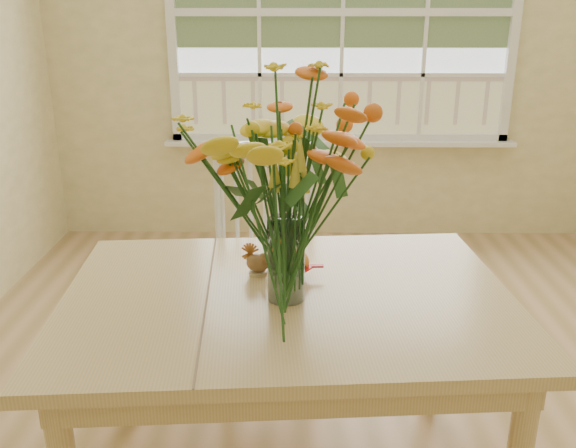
{
  "coord_description": "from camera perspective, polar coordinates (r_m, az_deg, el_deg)",
  "views": [
    {
      "loc": [
        -0.31,
        -2.0,
        1.57
      ],
      "look_at": [
        -0.33,
        -0.28,
        0.96
      ],
      "focal_mm": 38.0,
      "sensor_mm": 36.0,
      "label": 1
    }
  ],
  "objects": [
    {
      "name": "floor",
      "position": [
        2.57,
        7.86,
        -18.6
      ],
      "size": [
        4.0,
        4.5,
        0.01
      ],
      "primitive_type": "cube",
      "color": "#AA8752",
      "rests_on": "ground"
    },
    {
      "name": "wall_back",
      "position": [
        4.27,
        5.04,
        16.46
      ],
      "size": [
        4.0,
        0.02,
        2.7
      ],
      "primitive_type": "cube",
      "color": "#CBBF82",
      "rests_on": "floor"
    },
    {
      "name": "window",
      "position": [
        4.22,
        5.16,
        18.89
      ],
      "size": [
        2.42,
        0.12,
        1.74
      ],
      "color": "silver",
      "rests_on": "wall_back"
    },
    {
      "name": "dining_table",
      "position": [
        1.94,
        -0.01,
        -8.92
      ],
      "size": [
        1.45,
        1.08,
        0.74
      ],
      "rotation": [
        0.0,
        0.0,
        0.07
      ],
      "color": "tan",
      "rests_on": "floor"
    },
    {
      "name": "windsor_chair",
      "position": [
        2.7,
        -2.08,
        -2.55
      ],
      "size": [
        0.49,
        0.47,
        1.0
      ],
      "rotation": [
        0.0,
        0.0,
        0.06
      ],
      "color": "white",
      "rests_on": "floor"
    },
    {
      "name": "flower_vase",
      "position": [
        1.73,
        -0.18,
        4.34
      ],
      "size": [
        0.53,
        0.53,
        0.63
      ],
      "color": "white",
      "rests_on": "dining_table"
    },
    {
      "name": "pumpkin",
      "position": [
        2.0,
        0.37,
        -3.69
      ],
      "size": [
        0.11,
        0.11,
        0.09
      ],
      "primitive_type": "ellipsoid",
      "color": "#C15916",
      "rests_on": "dining_table"
    },
    {
      "name": "turkey_figurine",
      "position": [
        2.01,
        -2.84,
        -3.68
      ],
      "size": [
        0.09,
        0.07,
        0.1
      ],
      "rotation": [
        0.0,
        0.0,
        -0.21
      ],
      "color": "#CCB78C",
      "rests_on": "dining_table"
    },
    {
      "name": "dark_gourd",
      "position": [
        1.99,
        0.6,
        -4.0
      ],
      "size": [
        0.13,
        0.1,
        0.08
      ],
      "color": "#38160F",
      "rests_on": "dining_table"
    }
  ]
}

